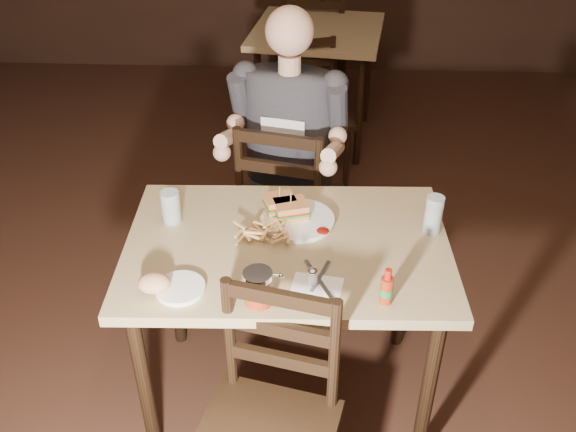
{
  "coord_description": "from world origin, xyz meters",
  "views": [
    {
      "loc": [
        -0.03,
        -1.78,
        2.1
      ],
      "look_at": [
        -0.12,
        0.02,
        0.85
      ],
      "focal_mm": 40.0,
      "sensor_mm": 36.0,
      "label": 1
    }
  ],
  "objects_px": {
    "bg_chair_far": "(317,40)",
    "dinner_plate": "(298,221)",
    "syrup_dispenser": "(258,288)",
    "bg_chair_near": "(315,117)",
    "glass_right": "(433,215)",
    "main_table": "(287,264)",
    "glass_left": "(171,207)",
    "side_plate": "(180,289)",
    "chair_far": "(290,204)",
    "diner": "(287,117)",
    "bg_table": "(317,42)",
    "hot_sauce": "(387,286)"
  },
  "relations": [
    {
      "from": "main_table",
      "to": "bg_table",
      "type": "distance_m",
      "value": 2.26
    },
    {
      "from": "dinner_plate",
      "to": "main_table",
      "type": "bearing_deg",
      "value": -104.08
    },
    {
      "from": "diner",
      "to": "main_table",
      "type": "bearing_deg",
      "value": -74.57
    },
    {
      "from": "glass_left",
      "to": "side_plate",
      "type": "height_order",
      "value": "glass_left"
    },
    {
      "from": "hot_sauce",
      "to": "main_table",
      "type": "bearing_deg",
      "value": 138.09
    },
    {
      "from": "bg_chair_near",
      "to": "syrup_dispenser",
      "type": "bearing_deg",
      "value": -112.18
    },
    {
      "from": "main_table",
      "to": "diner",
      "type": "xyz_separation_m",
      "value": [
        -0.03,
        0.67,
        0.24
      ]
    },
    {
      "from": "bg_table",
      "to": "hot_sauce",
      "type": "xyz_separation_m",
      "value": [
        0.23,
        -2.54,
        0.15
      ]
    },
    {
      "from": "bg_chair_near",
      "to": "syrup_dispenser",
      "type": "height_order",
      "value": "syrup_dispenser"
    },
    {
      "from": "bg_chair_far",
      "to": "dinner_plate",
      "type": "height_order",
      "value": "bg_chair_far"
    },
    {
      "from": "diner",
      "to": "side_plate",
      "type": "height_order",
      "value": "diner"
    },
    {
      "from": "bg_chair_near",
      "to": "side_plate",
      "type": "xyz_separation_m",
      "value": [
        -0.4,
        -1.97,
        0.36
      ]
    },
    {
      "from": "chair_far",
      "to": "dinner_plate",
      "type": "height_order",
      "value": "chair_far"
    },
    {
      "from": "dinner_plate",
      "to": "glass_right",
      "type": "xyz_separation_m",
      "value": [
        0.47,
        -0.03,
        0.06
      ]
    },
    {
      "from": "bg_chair_far",
      "to": "dinner_plate",
      "type": "relative_size",
      "value": 3.88
    },
    {
      "from": "syrup_dispenser",
      "to": "dinner_plate",
      "type": "bearing_deg",
      "value": 74.28
    },
    {
      "from": "syrup_dispenser",
      "to": "side_plate",
      "type": "distance_m",
      "value": 0.26
    },
    {
      "from": "dinner_plate",
      "to": "chair_far",
      "type": "bearing_deg",
      "value": 95.26
    },
    {
      "from": "chair_far",
      "to": "glass_left",
      "type": "xyz_separation_m",
      "value": [
        -0.4,
        -0.6,
        0.37
      ]
    },
    {
      "from": "glass_left",
      "to": "main_table",
      "type": "bearing_deg",
      "value": -14.88
    },
    {
      "from": "main_table",
      "to": "bg_chair_far",
      "type": "distance_m",
      "value": 2.82
    },
    {
      "from": "glass_left",
      "to": "diner",
      "type": "bearing_deg",
      "value": 55.18
    },
    {
      "from": "bg_chair_far",
      "to": "glass_left",
      "type": "distance_m",
      "value": 2.76
    },
    {
      "from": "main_table",
      "to": "chair_far",
      "type": "bearing_deg",
      "value": 91.85
    },
    {
      "from": "diner",
      "to": "hot_sauce",
      "type": "bearing_deg",
      "value": -57.35
    },
    {
      "from": "diner",
      "to": "dinner_plate",
      "type": "xyz_separation_m",
      "value": [
        0.06,
        -0.54,
        -0.15
      ]
    },
    {
      "from": "bg_chair_near",
      "to": "chair_far",
      "type": "bearing_deg",
      "value": -113.74
    },
    {
      "from": "dinner_plate",
      "to": "side_plate",
      "type": "relative_size",
      "value": 1.67
    },
    {
      "from": "chair_far",
      "to": "main_table",
      "type": "bearing_deg",
      "value": 104.44
    },
    {
      "from": "chair_far",
      "to": "dinner_plate",
      "type": "xyz_separation_m",
      "value": [
        0.05,
        -0.59,
        0.32
      ]
    },
    {
      "from": "glass_right",
      "to": "hot_sauce",
      "type": "height_order",
      "value": "glass_right"
    },
    {
      "from": "dinner_plate",
      "to": "glass_right",
      "type": "height_order",
      "value": "glass_right"
    },
    {
      "from": "bg_chair_far",
      "to": "syrup_dispenser",
      "type": "bearing_deg",
      "value": 93.92
    },
    {
      "from": "chair_far",
      "to": "glass_right",
      "type": "distance_m",
      "value": 0.9
    },
    {
      "from": "glass_left",
      "to": "glass_right",
      "type": "bearing_deg",
      "value": -0.95
    },
    {
      "from": "chair_far",
      "to": "diner",
      "type": "xyz_separation_m",
      "value": [
        -0.01,
        -0.05,
        0.46
      ]
    },
    {
      "from": "chair_far",
      "to": "bg_chair_near",
      "type": "bearing_deg",
      "value": -83.33
    },
    {
      "from": "syrup_dispenser",
      "to": "chair_far",
      "type": "bearing_deg",
      "value": 85.26
    },
    {
      "from": "syrup_dispenser",
      "to": "bg_chair_near",
      "type": "bearing_deg",
      "value": 83.72
    },
    {
      "from": "bg_chair_near",
      "to": "hot_sauce",
      "type": "height_order",
      "value": "hot_sauce"
    },
    {
      "from": "syrup_dispenser",
      "to": "side_plate",
      "type": "relative_size",
      "value": 0.75
    },
    {
      "from": "glass_left",
      "to": "chair_far",
      "type": "bearing_deg",
      "value": 56.57
    },
    {
      "from": "glass_right",
      "to": "side_plate",
      "type": "distance_m",
      "value": 0.9
    },
    {
      "from": "glass_left",
      "to": "side_plate",
      "type": "xyz_separation_m",
      "value": [
        0.1,
        -0.37,
        -0.06
      ]
    },
    {
      "from": "bg_table",
      "to": "diner",
      "type": "xyz_separation_m",
      "value": [
        -0.11,
        -1.59,
        0.24
      ]
    },
    {
      "from": "main_table",
      "to": "chair_far",
      "type": "relative_size",
      "value": 1.24
    },
    {
      "from": "bg_chair_far",
      "to": "dinner_plate",
      "type": "distance_m",
      "value": 2.7
    },
    {
      "from": "chair_far",
      "to": "side_plate",
      "type": "xyz_separation_m",
      "value": [
        -0.3,
        -0.97,
        0.32
      ]
    },
    {
      "from": "hot_sauce",
      "to": "side_plate",
      "type": "xyz_separation_m",
      "value": [
        -0.64,
        0.02,
        -0.06
      ]
    },
    {
      "from": "main_table",
      "to": "glass_left",
      "type": "xyz_separation_m",
      "value": [
        -0.42,
        0.11,
        0.15
      ]
    }
  ]
}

